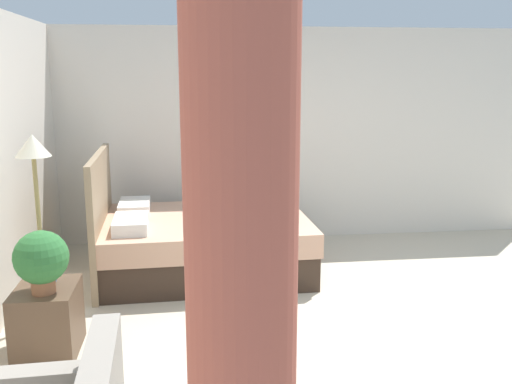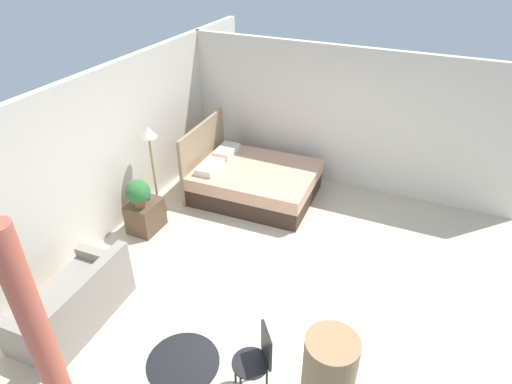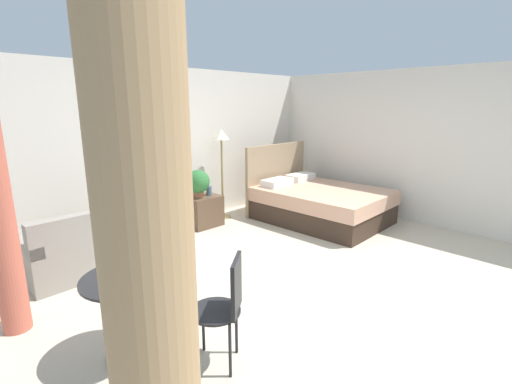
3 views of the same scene
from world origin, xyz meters
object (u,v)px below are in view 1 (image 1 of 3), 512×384
potted_plant (41,259)px  floor_lamp (35,174)px  nightstand (48,320)px  bed (199,242)px  vase (50,271)px

potted_plant → floor_lamp: 0.82m
nightstand → floor_lamp: size_ratio=0.35×
bed → nightstand: size_ratio=3.97×
nightstand → floor_lamp: (0.53, 0.14, 1.00)m
floor_lamp → nightstand: bearing=-164.9°
vase → floor_lamp: bearing=20.5°
nightstand → potted_plant: 0.52m
vase → floor_lamp: (0.41, 0.15, 0.67)m
potted_plant → vase: 0.28m
vase → floor_lamp: floor_lamp is taller
vase → floor_lamp: 0.80m
bed → floor_lamp: bearing=130.3°
nightstand → floor_lamp: bearing=15.1°
potted_plant → floor_lamp: bearing=14.2°
potted_plant → vase: size_ratio=2.84×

